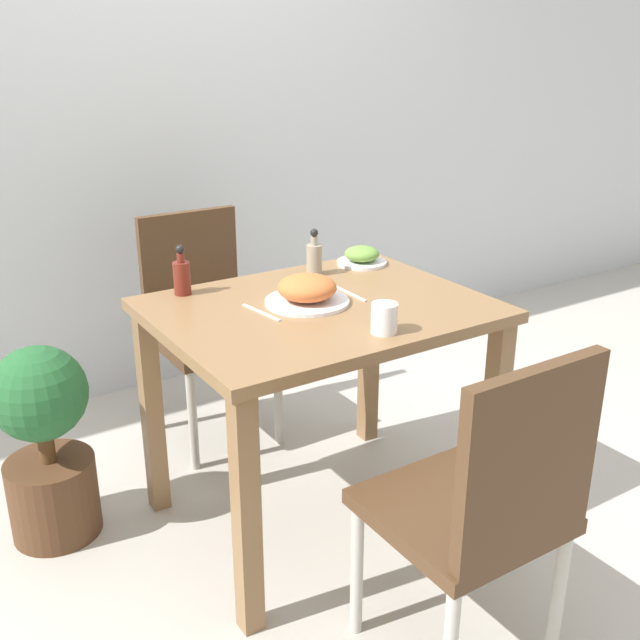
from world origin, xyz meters
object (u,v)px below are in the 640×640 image
object	(u,v)px
chair_near	(486,502)
potted_plant_left	(46,441)
side_plate	(362,257)
food_plate	(307,291)
drink_cup	(384,318)
condiment_bottle	(182,276)
chair_far	(204,315)
sauce_bottle	(314,257)

from	to	relation	value
chair_near	potted_plant_left	size ratio (longest dim) A/B	1.36
side_plate	potted_plant_left	xyz separation A→B (m)	(-1.13, 0.10, -0.44)
food_plate	drink_cup	world-z (taller)	food_plate
food_plate	condiment_bottle	size ratio (longest dim) A/B	1.61
chair_far	drink_cup	world-z (taller)	chair_far
potted_plant_left	condiment_bottle	bearing A→B (deg)	-7.73
chair_near	side_plate	xyz separation A→B (m)	(0.38, 1.04, 0.28)
chair_far	condiment_bottle	bearing A→B (deg)	-120.23
drink_cup	chair_near	bearing A→B (deg)	-96.15
condiment_bottle	potted_plant_left	size ratio (longest dim) A/B	0.25
drink_cup	condiment_bottle	world-z (taller)	condiment_bottle
drink_cup	condiment_bottle	xyz separation A→B (m)	(-0.34, 0.60, 0.02)
side_plate	sauce_bottle	distance (m)	0.21
chair_near	drink_cup	xyz separation A→B (m)	(0.05, 0.47, 0.30)
drink_cup	potted_plant_left	world-z (taller)	drink_cup
chair_near	sauce_bottle	bearing A→B (deg)	-99.62
food_plate	potted_plant_left	bearing A→B (deg)	154.87
chair_near	condiment_bottle	distance (m)	1.16
chair_near	chair_far	distance (m)	1.51
food_plate	drink_cup	size ratio (longest dim) A/B	3.06
side_plate	drink_cup	distance (m)	0.66
chair_far	sauce_bottle	size ratio (longest dim) A/B	5.51
drink_cup	sauce_bottle	size ratio (longest dim) A/B	0.53
chair_far	food_plate	distance (m)	0.78
chair_near	condiment_bottle	size ratio (longest dim) A/B	5.51
sauce_bottle	chair_far	bearing A→B (deg)	113.21
condiment_bottle	food_plate	bearing A→B (deg)	-45.30
side_plate	condiment_bottle	world-z (taller)	condiment_bottle
food_plate	chair_far	bearing A→B (deg)	92.52
chair_near	drink_cup	size ratio (longest dim) A/B	10.46
side_plate	sauce_bottle	xyz separation A→B (m)	(-0.21, -0.01, 0.03)
sauce_bottle	potted_plant_left	world-z (taller)	sauce_bottle
food_plate	chair_near	bearing A→B (deg)	-89.91
chair_far	drink_cup	size ratio (longest dim) A/B	10.46
chair_near	food_plate	size ratio (longest dim) A/B	3.41
side_plate	potted_plant_left	size ratio (longest dim) A/B	0.27
food_plate	condiment_bottle	xyz separation A→B (m)	(-0.28, 0.29, 0.02)
food_plate	potted_plant_left	size ratio (longest dim) A/B	0.40
drink_cup	potted_plant_left	size ratio (longest dim) A/B	0.13
drink_cup	potted_plant_left	xyz separation A→B (m)	(-0.80, 0.67, -0.46)
chair_near	chair_far	bearing A→B (deg)	-88.75
drink_cup	side_plate	bearing A→B (deg)	59.66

